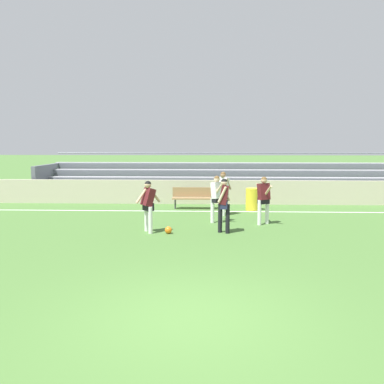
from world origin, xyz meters
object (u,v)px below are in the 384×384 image
Objects in this scene: player_dark_on_ball at (264,196)px; player_white_challenging at (217,195)px; player_dark_wide_right at (224,201)px; trash_bin at (252,199)px; player_dark_wide_left at (148,202)px; soccer_ball at (168,230)px; player_white_overlapping at (223,189)px; bench_far_right at (194,196)px; bleacher_stand at (253,179)px.

player_dark_on_ball is 1.00× the size of player_white_challenging.
player_white_challenging is (-0.19, 1.61, -0.03)m from player_dark_wide_right.
player_dark_on_ball is at bearing -88.74° from trash_bin.
player_dark_wide_left reaches higher than soccer_ball.
player_dark_wide_left is 3.99m from player_dark_on_ball.
player_dark_wide_right is 1.03× the size of player_dark_on_ball.
player_white_overlapping is (2.42, 3.12, 0.04)m from player_dark_wide_left.
player_dark_wide_left reaches higher than bench_far_right.
player_dark_on_ball reaches higher than soccer_ball.
player_dark_on_ball is 2.18m from player_white_overlapping.
bleacher_stand is at bearing 83.84° from trash_bin.
bleacher_stand is 9.24m from player_dark_wide_left.
player_white_challenging is (-1.52, -2.69, 0.52)m from trash_bin.
player_white_challenging is 2.50m from soccer_ball.
trash_bin is 5.69m from player_dark_wide_left.
player_dark_wide_right reaches higher than player_dark_wide_left.
player_dark_wide_right is 3.11m from player_white_overlapping.
bleacher_stand is 6.93m from player_white_challenging.
bleacher_stand is 11.86× the size of bench_far_right.
player_dark_wide_left is (-2.35, -0.02, -0.05)m from player_dark_wide_right.
player_dark_wide_left is at bearing -116.39° from bleacher_stand.
trash_bin is at bearing 91.26° from player_dark_on_ball.
player_dark_wide_right is at bearing -102.02° from bleacher_stand.
soccer_ball is at bearing -130.41° from player_white_challenging.
player_dark_on_ball is at bearing 20.27° from player_dark_wide_left.
trash_bin is 4.13× the size of soccer_ball.
player_dark_wide_left is at bearing -127.84° from player_white_overlapping.
player_dark_on_ball is at bearing 44.38° from player_dark_wide_right.
soccer_ball is at bearing -13.95° from player_dark_wide_left.
player_white_challenging is at bearing 96.80° from player_dark_wide_right.
trash_bin is at bearing 49.56° from player_dark_wide_left.
player_white_challenging is (0.91, -2.93, 0.43)m from bench_far_right.
player_white_challenging is at bearing -119.50° from trash_bin.
player_white_overlapping is (0.08, 3.10, -0.01)m from player_dark_wide_right.
soccer_ball is at bearing -112.36° from bleacher_stand.
bleacher_stand is 23.50× the size of trash_bin.
player_dark_on_ball is at bearing 26.39° from soccer_ball.
bench_far_right is 1.10× the size of player_dark_on_ball.
trash_bin is at bearing 72.79° from player_dark_wide_right.
trash_bin is 5.42m from soccer_ball.
player_dark_on_ball reaches higher than trash_bin.
player_white_challenging is at bearing -106.35° from bleacher_stand.
player_dark_wide_left is 2.70m from player_white_challenging.
trash_bin is 3.14m from player_white_challenging.
soccer_ball is (-3.47, -8.43, -0.80)m from bleacher_stand.
trash_bin is 0.55× the size of player_dark_on_ball.
player_dark_wide_right is at bearing 5.83° from soccer_ball.
player_dark_wide_right reaches higher than bench_far_right.
player_white_overlapping is (-1.32, 1.74, 0.03)m from player_dark_on_ball.
bleacher_stand reaches higher than player_white_challenging.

